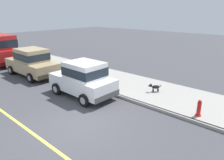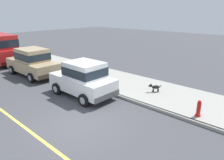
{
  "view_description": "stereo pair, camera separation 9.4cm",
  "coord_description": "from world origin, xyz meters",
  "px_view_note": "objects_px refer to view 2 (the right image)",
  "views": [
    {
      "loc": [
        -4.68,
        -5.95,
        4.35
      ],
      "look_at": [
        3.23,
        1.05,
        0.85
      ],
      "focal_mm": 33.27,
      "sensor_mm": 36.0,
      "label": 1
    },
    {
      "loc": [
        -4.61,
        -6.02,
        4.35
      ],
      "look_at": [
        3.23,
        1.05,
        0.85
      ],
      "focal_mm": 33.27,
      "sensor_mm": 36.0,
      "label": 2
    }
  ],
  "objects_px": {
    "car_tan_sedan": "(33,62)",
    "dog_black": "(155,87)",
    "car_red_van": "(0,48)",
    "car_white_hatchback": "(83,78)",
    "fire_hydrant": "(199,109)"
  },
  "relations": [
    {
      "from": "car_white_hatchback",
      "to": "dog_black",
      "type": "relative_size",
      "value": 6.6
    },
    {
      "from": "car_white_hatchback",
      "to": "car_red_van",
      "type": "xyz_separation_m",
      "value": [
        0.04,
        10.93,
        0.42
      ]
    },
    {
      "from": "car_red_van",
      "to": "dog_black",
      "type": "relative_size",
      "value": 8.55
    },
    {
      "from": "fire_hydrant",
      "to": "car_tan_sedan",
      "type": "bearing_deg",
      "value": 97.44
    },
    {
      "from": "car_white_hatchback",
      "to": "dog_black",
      "type": "height_order",
      "value": "car_white_hatchback"
    },
    {
      "from": "dog_black",
      "to": "car_red_van",
      "type": "bearing_deg",
      "value": 101.06
    },
    {
      "from": "dog_black",
      "to": "car_white_hatchback",
      "type": "bearing_deg",
      "value": 134.7
    },
    {
      "from": "car_red_van",
      "to": "dog_black",
      "type": "distance_m",
      "value": 13.97
    },
    {
      "from": "car_white_hatchback",
      "to": "dog_black",
      "type": "distance_m",
      "value": 3.9
    },
    {
      "from": "car_white_hatchback",
      "to": "fire_hydrant",
      "type": "height_order",
      "value": "car_white_hatchback"
    },
    {
      "from": "car_tan_sedan",
      "to": "dog_black",
      "type": "xyz_separation_m",
      "value": [
        2.64,
        -8.26,
        -0.55
      ]
    },
    {
      "from": "car_white_hatchback",
      "to": "dog_black",
      "type": "xyz_separation_m",
      "value": [
        2.72,
        -2.75,
        -0.55
      ]
    },
    {
      "from": "car_tan_sedan",
      "to": "car_red_van",
      "type": "height_order",
      "value": "car_red_van"
    },
    {
      "from": "car_white_hatchback",
      "to": "fire_hydrant",
      "type": "bearing_deg",
      "value": -74.64
    },
    {
      "from": "car_white_hatchback",
      "to": "fire_hydrant",
      "type": "xyz_separation_m",
      "value": [
        1.53,
        -5.56,
        -0.5
      ]
    }
  ]
}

